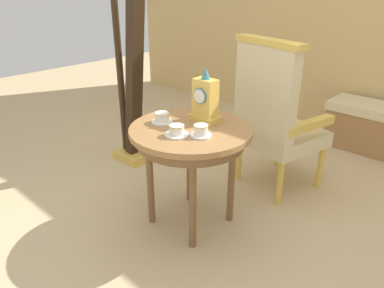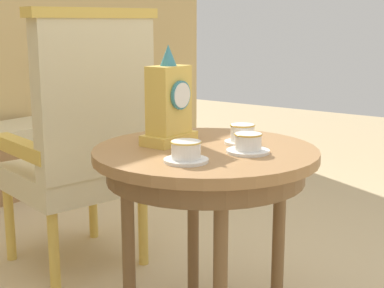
{
  "view_description": "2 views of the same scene",
  "coord_description": "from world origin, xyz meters",
  "px_view_note": "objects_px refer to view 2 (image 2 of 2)",
  "views": [
    {
      "loc": [
        1.33,
        -1.53,
        1.49
      ],
      "look_at": [
        -0.07,
        -0.01,
        0.55
      ],
      "focal_mm": 34.17,
      "sensor_mm": 36.0,
      "label": 1
    },
    {
      "loc": [
        -1.57,
        -1.08,
        1.09
      ],
      "look_at": [
        -0.12,
        -0.03,
        0.7
      ],
      "focal_mm": 53.42,
      "sensor_mm": 36.0,
      "label": 2
    }
  ],
  "objects_px": {
    "side_table": "(205,171)",
    "teacup_left": "(186,152)",
    "mantel_clock": "(169,105)",
    "teacup_center": "(242,135)",
    "teacup_right": "(248,144)",
    "armchair": "(83,140)"
  },
  "relations": [
    {
      "from": "side_table",
      "to": "teacup_left",
      "type": "relative_size",
      "value": 5.52
    },
    {
      "from": "side_table",
      "to": "mantel_clock",
      "type": "height_order",
      "value": "mantel_clock"
    },
    {
      "from": "side_table",
      "to": "teacup_center",
      "type": "distance_m",
      "value": 0.18
    },
    {
      "from": "teacup_right",
      "to": "mantel_clock",
      "type": "distance_m",
      "value": 0.31
    },
    {
      "from": "teacup_center",
      "to": "mantel_clock",
      "type": "xyz_separation_m",
      "value": [
        -0.15,
        0.2,
        0.1
      ]
    },
    {
      "from": "teacup_left",
      "to": "teacup_right",
      "type": "height_order",
      "value": "teacup_left"
    },
    {
      "from": "armchair",
      "to": "teacup_center",
      "type": "bearing_deg",
      "value": -90.64
    },
    {
      "from": "mantel_clock",
      "to": "teacup_right",
      "type": "bearing_deg",
      "value": -82.39
    },
    {
      "from": "side_table",
      "to": "teacup_right",
      "type": "relative_size",
      "value": 5.35
    },
    {
      "from": "teacup_left",
      "to": "armchair",
      "type": "bearing_deg",
      "value": 67.46
    },
    {
      "from": "side_table",
      "to": "armchair",
      "type": "height_order",
      "value": "armchair"
    },
    {
      "from": "teacup_left",
      "to": "mantel_clock",
      "type": "height_order",
      "value": "mantel_clock"
    },
    {
      "from": "teacup_right",
      "to": "armchair",
      "type": "bearing_deg",
      "value": 82.54
    },
    {
      "from": "teacup_right",
      "to": "teacup_center",
      "type": "xyz_separation_m",
      "value": [
        0.11,
        0.09,
        0.0
      ]
    },
    {
      "from": "side_table",
      "to": "mantel_clock",
      "type": "xyz_separation_m",
      "value": [
        -0.01,
        0.14,
        0.21
      ]
    },
    {
      "from": "teacup_right",
      "to": "teacup_center",
      "type": "relative_size",
      "value": 1.13
    },
    {
      "from": "mantel_clock",
      "to": "side_table",
      "type": "bearing_deg",
      "value": -85.23
    },
    {
      "from": "teacup_right",
      "to": "mantel_clock",
      "type": "xyz_separation_m",
      "value": [
        -0.04,
        0.29,
        0.11
      ]
    },
    {
      "from": "mantel_clock",
      "to": "armchair",
      "type": "distance_m",
      "value": 0.65
    },
    {
      "from": "teacup_center",
      "to": "mantel_clock",
      "type": "relative_size",
      "value": 0.37
    },
    {
      "from": "side_table",
      "to": "mantel_clock",
      "type": "distance_m",
      "value": 0.26
    },
    {
      "from": "side_table",
      "to": "armchair",
      "type": "xyz_separation_m",
      "value": [
        0.14,
        0.74,
        -0.01
      ]
    }
  ]
}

